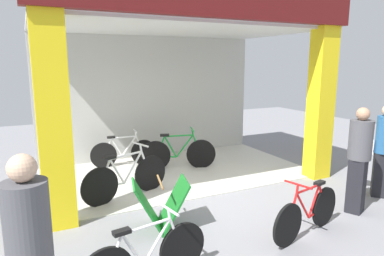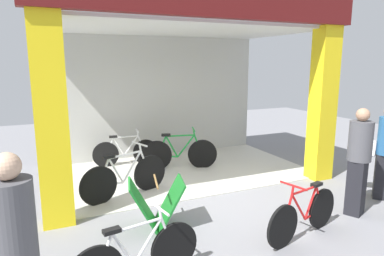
{
  "view_description": "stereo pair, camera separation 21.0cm",
  "coord_description": "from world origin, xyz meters",
  "px_view_note": "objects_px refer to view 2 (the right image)",
  "views": [
    {
      "loc": [
        -2.93,
        -5.22,
        2.43
      ],
      "look_at": [
        0.0,
        0.8,
        1.15
      ],
      "focal_mm": 32.1,
      "sensor_mm": 36.0,
      "label": 1
    },
    {
      "loc": [
        -2.74,
        -5.31,
        2.43
      ],
      "look_at": [
        0.0,
        0.8,
        1.15
      ],
      "focal_mm": 32.1,
      "sensor_mm": 36.0,
      "label": 2
    }
  ],
  "objects_px": {
    "bicycle_inside_2": "(126,152)",
    "sandwich_board_sign": "(156,204)",
    "pedestrian_0": "(384,152)",
    "pedestrian_1": "(359,160)",
    "bicycle_parked_1": "(304,215)",
    "bicycle_inside_0": "(125,177)",
    "bicycle_inside_1": "(180,153)"
  },
  "relations": [
    {
      "from": "bicycle_inside_2",
      "to": "sandwich_board_sign",
      "type": "distance_m",
      "value": 3.32
    },
    {
      "from": "pedestrian_0",
      "to": "pedestrian_1",
      "type": "height_order",
      "value": "pedestrian_1"
    },
    {
      "from": "bicycle_inside_2",
      "to": "pedestrian_1",
      "type": "xyz_separation_m",
      "value": [
        2.78,
        -4.14,
        0.56
      ]
    },
    {
      "from": "bicycle_parked_1",
      "to": "bicycle_inside_0",
      "type": "bearing_deg",
      "value": 128.13
    },
    {
      "from": "bicycle_inside_1",
      "to": "pedestrian_0",
      "type": "height_order",
      "value": "pedestrian_0"
    },
    {
      "from": "bicycle_inside_2",
      "to": "pedestrian_0",
      "type": "distance_m",
      "value": 5.41
    },
    {
      "from": "bicycle_inside_1",
      "to": "bicycle_inside_2",
      "type": "height_order",
      "value": "bicycle_inside_1"
    },
    {
      "from": "bicycle_inside_2",
      "to": "pedestrian_0",
      "type": "relative_size",
      "value": 0.91
    },
    {
      "from": "bicycle_parked_1",
      "to": "pedestrian_0",
      "type": "height_order",
      "value": "pedestrian_0"
    },
    {
      "from": "bicycle_parked_1",
      "to": "pedestrian_0",
      "type": "xyz_separation_m",
      "value": [
        2.27,
        0.53,
        0.53
      ]
    },
    {
      "from": "bicycle_inside_1",
      "to": "bicycle_inside_2",
      "type": "xyz_separation_m",
      "value": [
        -1.07,
        0.77,
        -0.04
      ]
    },
    {
      "from": "bicycle_inside_1",
      "to": "bicycle_inside_2",
      "type": "bearing_deg",
      "value": 144.41
    },
    {
      "from": "bicycle_inside_2",
      "to": "bicycle_parked_1",
      "type": "height_order",
      "value": "bicycle_inside_2"
    },
    {
      "from": "bicycle_inside_1",
      "to": "bicycle_parked_1",
      "type": "bearing_deg",
      "value": -83.77
    },
    {
      "from": "bicycle_inside_0",
      "to": "pedestrian_1",
      "type": "distance_m",
      "value": 3.96
    },
    {
      "from": "pedestrian_0",
      "to": "pedestrian_1",
      "type": "distance_m",
      "value": 1.0
    },
    {
      "from": "pedestrian_1",
      "to": "bicycle_parked_1",
      "type": "bearing_deg",
      "value": -168.7
    },
    {
      "from": "pedestrian_1",
      "to": "bicycle_inside_0",
      "type": "bearing_deg",
      "value": 145.82
    },
    {
      "from": "bicycle_inside_2",
      "to": "pedestrian_1",
      "type": "relative_size",
      "value": 0.89
    },
    {
      "from": "bicycle_inside_0",
      "to": "bicycle_parked_1",
      "type": "height_order",
      "value": "bicycle_inside_0"
    },
    {
      "from": "bicycle_inside_1",
      "to": "bicycle_inside_2",
      "type": "relative_size",
      "value": 1.07
    },
    {
      "from": "bicycle_inside_0",
      "to": "bicycle_parked_1",
      "type": "xyz_separation_m",
      "value": [
        1.94,
        -2.47,
        -0.05
      ]
    },
    {
      "from": "pedestrian_0",
      "to": "bicycle_inside_1",
      "type": "bearing_deg",
      "value": 130.66
    },
    {
      "from": "bicycle_inside_0",
      "to": "bicycle_inside_1",
      "type": "relative_size",
      "value": 1.02
    },
    {
      "from": "bicycle_inside_1",
      "to": "pedestrian_0",
      "type": "distance_m",
      "value": 4.12
    },
    {
      "from": "bicycle_inside_0",
      "to": "sandwich_board_sign",
      "type": "bearing_deg",
      "value": -84.08
    },
    {
      "from": "bicycle_inside_0",
      "to": "bicycle_inside_2",
      "type": "height_order",
      "value": "bicycle_inside_0"
    },
    {
      "from": "sandwich_board_sign",
      "to": "bicycle_parked_1",
      "type": "bearing_deg",
      "value": -31.57
    },
    {
      "from": "bicycle_inside_2",
      "to": "sandwich_board_sign",
      "type": "bearing_deg",
      "value": -95.66
    },
    {
      "from": "sandwich_board_sign",
      "to": "pedestrian_0",
      "type": "xyz_separation_m",
      "value": [
        4.07,
        -0.57,
        0.5
      ]
    },
    {
      "from": "bicycle_inside_0",
      "to": "sandwich_board_sign",
      "type": "xyz_separation_m",
      "value": [
        0.14,
        -1.37,
        -0.02
      ]
    },
    {
      "from": "pedestrian_0",
      "to": "bicycle_parked_1",
      "type": "bearing_deg",
      "value": -166.74
    }
  ]
}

